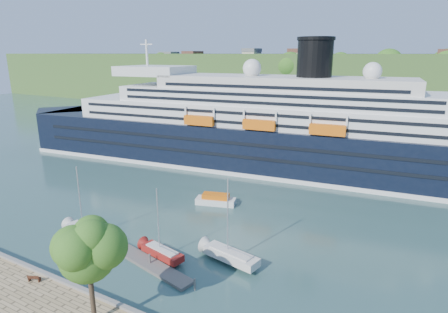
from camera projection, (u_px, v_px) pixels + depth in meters
ground at (67, 290)px, 39.72m from camera, size 400.00×400.00×0.00m
far_hillside at (350, 83)px, 158.65m from camera, size 400.00×50.00×24.00m
quay_coping at (64, 281)px, 39.24m from camera, size 220.00×0.50×0.30m
cruise_ship at (251, 104)px, 80.18m from camera, size 123.35×32.18×27.42m
park_bench at (34, 278)px, 39.45m from camera, size 1.45×1.04×0.86m
promenade_tree at (89, 267)px, 32.28m from camera, size 6.59×6.59×10.91m
floating_pontoon at (140, 259)px, 45.42m from camera, size 17.04×5.59×0.38m
sailboat_white_near at (83, 205)px, 49.54m from camera, size 7.67×2.98×9.65m
sailboat_red at (161, 227)px, 44.52m from camera, size 6.92×3.13×8.63m
sailboat_white_far at (231, 225)px, 43.32m from camera, size 8.16×3.56×10.20m
tender_launch at (216, 199)px, 62.02m from camera, size 6.97×4.05×1.82m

